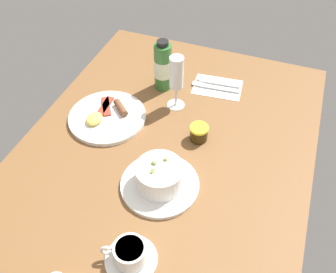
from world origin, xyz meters
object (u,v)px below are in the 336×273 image
(porridge_bowl, at_px, (160,178))
(sauce_bottle_green, at_px, (163,66))
(wine_glass, at_px, (176,76))
(breakfast_plate, at_px, (107,117))
(cutlery_setting, at_px, (216,86))
(coffee_cup, at_px, (130,254))
(jam_jar, at_px, (199,133))

(porridge_bowl, bearing_deg, sauce_bottle_green, 19.74)
(wine_glass, xyz_separation_m, breakfast_plate, (-0.14, 0.18, -0.11))
(sauce_bottle_green, height_order, breakfast_plate, sauce_bottle_green)
(sauce_bottle_green, bearing_deg, cutlery_setting, -70.37)
(porridge_bowl, xyz_separation_m, cutlery_setting, (0.46, -0.03, -0.03))
(coffee_cup, height_order, jam_jar, coffee_cup)
(wine_glass, distance_m, breakfast_plate, 0.25)
(jam_jar, height_order, breakfast_plate, jam_jar)
(cutlery_setting, bearing_deg, porridge_bowl, 176.29)
(porridge_bowl, xyz_separation_m, breakfast_plate, (0.19, 0.25, -0.03))
(wine_glass, relative_size, jam_jar, 3.32)
(porridge_bowl, distance_m, breakfast_plate, 0.32)
(cutlery_setting, height_order, sauce_bottle_green, sauce_bottle_green)
(coffee_cup, relative_size, breakfast_plate, 0.51)
(porridge_bowl, height_order, sauce_bottle_green, sauce_bottle_green)
(porridge_bowl, relative_size, coffee_cup, 1.69)
(coffee_cup, relative_size, wine_glass, 0.67)
(wine_glass, bearing_deg, coffee_cup, -171.30)
(cutlery_setting, height_order, wine_glass, wine_glass)
(jam_jar, bearing_deg, porridge_bowl, 167.34)
(coffee_cup, distance_m, wine_glass, 0.56)
(wine_glass, relative_size, sauce_bottle_green, 1.03)
(cutlery_setting, distance_m, coffee_cup, 0.68)
(coffee_cup, xyz_separation_m, sauce_bottle_green, (0.62, 0.16, 0.06))
(cutlery_setting, relative_size, sauce_bottle_green, 0.97)
(porridge_bowl, relative_size, wine_glass, 1.14)
(cutlery_setting, bearing_deg, wine_glass, 144.33)
(cutlery_setting, height_order, coffee_cup, coffee_cup)
(jam_jar, distance_m, breakfast_plate, 0.30)
(wine_glass, xyz_separation_m, sauce_bottle_green, (0.08, 0.07, -0.04))
(coffee_cup, xyz_separation_m, breakfast_plate, (0.40, 0.27, -0.02))
(wine_glass, height_order, jam_jar, wine_glass)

